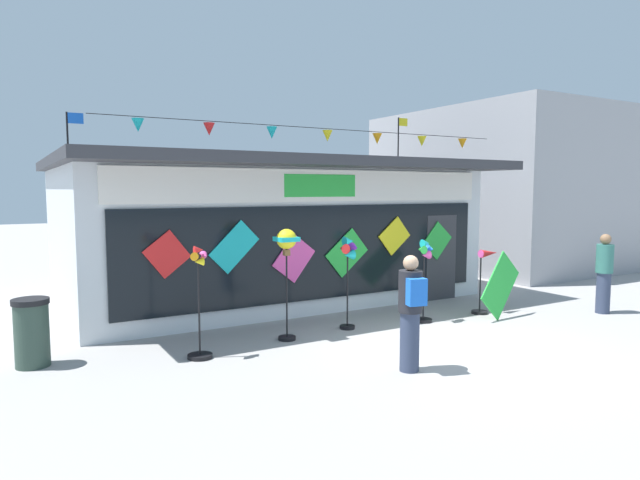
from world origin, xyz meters
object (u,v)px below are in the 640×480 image
object	(u,v)px
kite_shop_building	(261,228)
wind_spinner_far_left	(199,305)
person_near_camera	(411,311)
display_kite_on_ground	(500,285)
wind_spinner_left	(287,250)
person_mid_plaza	(604,273)
wind_spinner_right	(486,272)
trash_bin	(32,332)
wind_spinner_center_left	(349,262)
wind_spinner_center_right	(425,270)

from	to	relation	value
kite_shop_building	wind_spinner_far_left	bearing A→B (deg)	-124.44
person_near_camera	display_kite_on_ground	bearing A→B (deg)	-141.67
wind_spinner_left	person_mid_plaza	distance (m)	6.91
wind_spinner_right	trash_bin	world-z (taller)	wind_spinner_right
trash_bin	person_mid_plaza	bearing A→B (deg)	-11.40
person_near_camera	person_mid_plaza	size ratio (longest dim) A/B	1.00
wind_spinner_left	display_kite_on_ground	size ratio (longest dim) A/B	1.56
wind_spinner_right	wind_spinner_center_left	bearing A→B (deg)	174.29
wind_spinner_center_right	wind_spinner_right	bearing A→B (deg)	-0.88
wind_spinner_left	wind_spinner_center_right	bearing A→B (deg)	-4.33
wind_spinner_center_left	trash_bin	size ratio (longest dim) A/B	1.72
kite_shop_building	person_near_camera	size ratio (longest dim) A/B	5.71
display_kite_on_ground	wind_spinner_right	bearing A→B (deg)	78.68
wind_spinner_left	trash_bin	distance (m)	4.08
kite_shop_building	wind_spinner_far_left	xyz separation A→B (m)	(-3.07, -4.47, -0.81)
trash_bin	wind_spinner_right	bearing A→B (deg)	-5.82
person_near_camera	display_kite_on_ground	distance (m)	4.04
wind_spinner_far_left	wind_spinner_left	size ratio (longest dim) A/B	0.91
person_near_camera	wind_spinner_center_left	bearing A→B (deg)	-88.16
wind_spinner_center_left	trash_bin	distance (m)	5.30
wind_spinner_right	person_mid_plaza	size ratio (longest dim) A/B	0.81
kite_shop_building	wind_spinner_far_left	distance (m)	5.48
kite_shop_building	trash_bin	world-z (taller)	kite_shop_building
wind_spinner_center_left	wind_spinner_center_right	world-z (taller)	wind_spinner_center_left
wind_spinner_center_left	person_mid_plaza	xyz separation A→B (m)	(5.37, -1.60, -0.42)
wind_spinner_right	wind_spinner_left	bearing A→B (deg)	176.91
person_near_camera	trash_bin	world-z (taller)	person_near_camera
trash_bin	display_kite_on_ground	xyz separation A→B (m)	(8.36, -1.35, 0.16)
trash_bin	wind_spinner_center_left	bearing A→B (deg)	-5.89
wind_spinner_center_left	wind_spinner_center_right	distance (m)	1.64
wind_spinner_far_left	wind_spinner_center_left	bearing A→B (deg)	6.58
wind_spinner_center_left	display_kite_on_ground	size ratio (longest dim) A/B	1.41
kite_shop_building	wind_spinner_left	bearing A→B (deg)	-108.78
wind_spinner_far_left	person_mid_plaza	xyz separation A→B (m)	(8.34, -1.26, 0.02)
trash_bin	display_kite_on_ground	bearing A→B (deg)	-9.19
wind_spinner_right	wind_spinner_center_right	bearing A→B (deg)	179.12
person_mid_plaza	wind_spinner_far_left	bearing A→B (deg)	-133.59
wind_spinner_center_right	trash_bin	distance (m)	6.88
wind_spinner_far_left	wind_spinner_center_right	distance (m)	4.56
wind_spinner_far_left	wind_spinner_center_right	bearing A→B (deg)	0.54
person_near_camera	display_kite_on_ground	world-z (taller)	person_near_camera
wind_spinner_left	display_kite_on_ground	bearing A→B (deg)	-9.37
person_mid_plaza	display_kite_on_ground	distance (m)	2.38
wind_spinner_center_left	kite_shop_building	bearing A→B (deg)	88.51
wind_spinner_far_left	trash_bin	distance (m)	2.44
wind_spinner_right	display_kite_on_ground	size ratio (longest dim) A/B	1.09
person_near_camera	person_mid_plaza	bearing A→B (deg)	-157.40
wind_spinner_center_right	display_kite_on_ground	xyz separation A→B (m)	(1.55, -0.52, -0.36)
wind_spinner_center_left	person_mid_plaza	size ratio (longest dim) A/B	1.04
person_near_camera	wind_spinner_right	bearing A→B (deg)	-136.27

